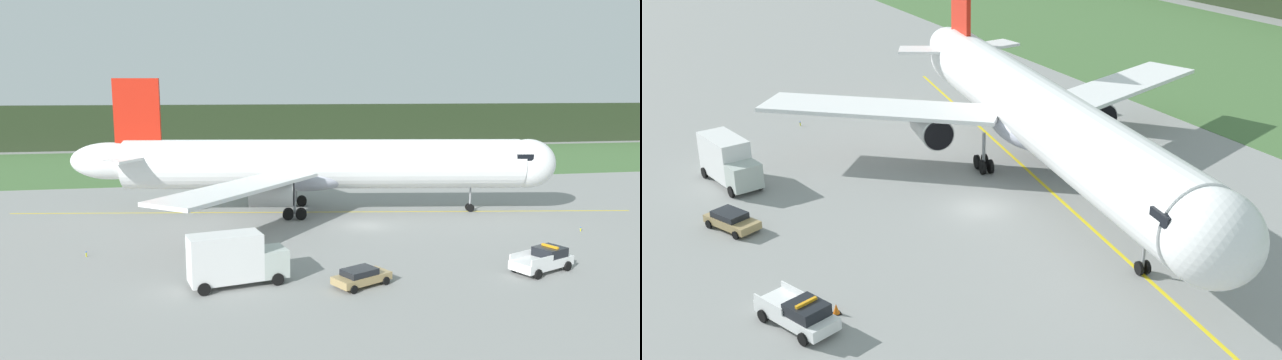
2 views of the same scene
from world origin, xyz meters
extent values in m
plane|color=gray|center=(0.00, 0.00, 0.00)|extent=(320.00, 320.00, 0.00)
cube|color=#456A39|center=(0.00, 53.09, 0.02)|extent=(320.00, 48.33, 0.04)
cube|color=#26331E|center=(0.00, 84.72, 5.20)|extent=(288.00, 4.91, 10.40)
cube|color=yellow|center=(-3.01, 7.20, 0.00)|extent=(70.28, 11.88, 0.01)
cylinder|color=white|center=(-3.01, 7.20, 5.58)|extent=(44.80, 12.72, 5.56)
ellipsoid|color=white|center=(20.03, 3.40, 5.58)|extent=(6.94, 6.48, 5.56)
ellipsoid|color=white|center=(-26.60, 11.09, 5.99)|extent=(9.45, 5.56, 4.17)
ellipsoid|color=#B2B5C6|center=(-5.21, 7.56, 4.05)|extent=(12.01, 7.58, 3.06)
cube|color=black|center=(18.74, 3.62, 6.55)|extent=(2.64, 5.50, 0.70)
cube|color=white|center=(-9.05, 19.74, 4.88)|extent=(11.81, 21.06, 0.35)
cylinder|color=#B3B3B3|center=(-7.18, 15.54, 3.57)|extent=(4.79, 3.39, 2.71)
cylinder|color=black|center=(-4.95, 15.18, 3.57)|extent=(0.52, 2.48, 2.49)
cube|color=white|center=(-12.76, -2.73, 4.88)|extent=(16.83, 19.23, 0.35)
cylinder|color=#B3B3B3|center=(-9.64, 0.64, 3.57)|extent=(4.79, 3.39, 2.71)
cylinder|color=black|center=(-7.41, 0.27, 3.57)|extent=(0.52, 2.48, 2.49)
cube|color=red|center=(-23.45, 10.57, 10.91)|extent=(5.10, 1.26, 8.45)
cube|color=white|center=(-23.41, 13.88, 6.55)|extent=(3.78, 6.50, 0.28)
cube|color=white|center=(-24.47, 7.43, 6.55)|extent=(5.39, 6.78, 0.28)
cylinder|color=gray|center=(13.67, 4.45, 1.85)|extent=(0.20, 0.20, 2.80)
cylinder|color=black|center=(13.71, 4.71, 0.45)|extent=(0.92, 0.36, 0.90)
cylinder|color=black|center=(13.63, 4.20, 0.45)|extent=(0.92, 0.36, 0.90)
cylinder|color=gray|center=(-5.60, 11.29, 2.00)|extent=(0.28, 0.28, 2.80)
cylinder|color=black|center=(-4.97, 10.83, 0.60)|extent=(1.23, 0.49, 1.20)
cylinder|color=black|center=(-4.86, 11.52, 0.60)|extent=(1.23, 0.49, 1.20)
cylinder|color=black|center=(-6.35, 11.06, 0.60)|extent=(1.23, 0.49, 1.20)
cylinder|color=black|center=(-6.24, 11.75, 0.60)|extent=(1.23, 0.49, 1.20)
cylinder|color=gray|center=(-6.78, 4.16, 2.00)|extent=(0.28, 0.28, 2.80)
cylinder|color=black|center=(-6.03, 4.39, 0.60)|extent=(1.23, 0.49, 1.20)
cylinder|color=black|center=(-6.15, 3.70, 0.60)|extent=(1.23, 0.49, 1.20)
cylinder|color=black|center=(-7.41, 4.62, 0.60)|extent=(1.23, 0.49, 1.20)
cylinder|color=black|center=(-7.53, 3.93, 0.60)|extent=(1.23, 0.49, 1.20)
cube|color=white|center=(9.42, -16.80, 0.73)|extent=(5.68, 3.86, 0.70)
cube|color=black|center=(10.30, -16.44, 1.43)|extent=(2.66, 2.51, 0.70)
cube|color=white|center=(7.88, -16.39, 1.31)|extent=(2.40, 1.05, 0.45)
cube|color=white|center=(8.59, -18.16, 1.31)|extent=(2.40, 1.05, 0.45)
cube|color=orange|center=(10.30, -16.44, 1.86)|extent=(0.71, 1.38, 0.16)
cylinder|color=black|center=(10.71, -15.17, 0.38)|extent=(0.79, 0.51, 0.76)
cylinder|color=black|center=(11.48, -17.07, 0.38)|extent=(0.79, 0.51, 0.76)
cylinder|color=black|center=(7.36, -16.53, 0.38)|extent=(0.79, 0.51, 0.76)
cylinder|color=black|center=(8.13, -18.43, 0.38)|extent=(0.79, 0.51, 0.76)
cube|color=#ABB5AF|center=(-11.16, -14.97, 1.45)|extent=(2.36, 2.75, 2.00)
cube|color=silver|center=(-14.58, -15.71, 2.13)|extent=(5.47, 3.42, 3.36)
cylinder|color=#99999E|center=(-13.58, -15.49, 0.36)|extent=(0.77, 0.26, 1.04)
cylinder|color=#99999E|center=(-15.57, -15.92, 0.36)|extent=(0.77, 0.26, 1.04)
cylinder|color=black|center=(-11.42, -13.80, 0.45)|extent=(0.93, 0.44, 0.90)
cylinder|color=black|center=(-10.91, -16.15, 0.45)|extent=(0.93, 0.44, 0.90)
cylinder|color=black|center=(-16.57, -14.91, 0.45)|extent=(0.93, 0.44, 0.90)
cylinder|color=black|center=(-16.06, -17.25, 0.45)|extent=(0.93, 0.44, 0.90)
cube|color=#A18756|center=(-5.02, -17.32, 0.57)|extent=(4.65, 3.51, 0.55)
cube|color=black|center=(-5.22, -17.41, 1.08)|extent=(2.86, 2.49, 0.45)
cylinder|color=black|center=(-4.08, -15.82, 0.30)|extent=(0.62, 0.42, 0.60)
cylinder|color=black|center=(-3.27, -17.50, 0.30)|extent=(0.62, 0.42, 0.60)
cylinder|color=black|center=(-6.78, -17.13, 0.30)|extent=(0.62, 0.42, 0.60)
cylinder|color=black|center=(-5.96, -18.81, 0.30)|extent=(0.62, 0.42, 0.60)
cube|color=black|center=(9.26, -14.45, 0.01)|extent=(0.52, 0.52, 0.03)
cone|color=orange|center=(9.26, -14.45, 0.34)|extent=(0.40, 0.40, 0.63)
cylinder|color=yellow|center=(20.39, -6.19, 0.16)|extent=(0.10, 0.10, 0.32)
sphere|color=blue|center=(20.39, -6.19, 0.37)|extent=(0.12, 0.12, 0.12)
cylinder|color=yellow|center=(-25.95, -6.19, 0.17)|extent=(0.10, 0.10, 0.35)
sphere|color=blue|center=(-25.95, -6.19, 0.40)|extent=(0.12, 0.12, 0.12)
camera|label=1|loc=(-15.04, -54.25, 13.77)|focal=31.30mm
camera|label=2|loc=(47.24, -25.89, 24.27)|focal=43.71mm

